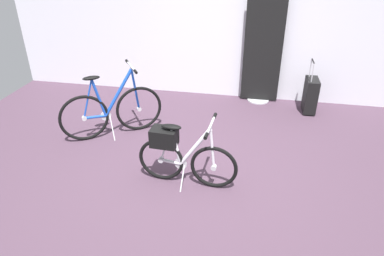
{
  "coord_description": "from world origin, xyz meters",
  "views": [
    {
      "loc": [
        0.66,
        -3.07,
        2.44
      ],
      "look_at": [
        -0.0,
        0.31,
        0.55
      ],
      "focal_mm": 32.77,
      "sensor_mm": 36.0,
      "label": 1
    }
  ],
  "objects_px": {
    "folding_bike_foreground": "(180,153)",
    "display_bike_left": "(112,111)",
    "rolling_suitcase": "(310,95)",
    "floor_banner_stand": "(262,57)"
  },
  "relations": [
    {
      "from": "folding_bike_foreground",
      "to": "display_bike_left",
      "type": "height_order",
      "value": "display_bike_left"
    },
    {
      "from": "display_bike_left",
      "to": "rolling_suitcase",
      "type": "relative_size",
      "value": 1.42
    },
    {
      "from": "rolling_suitcase",
      "to": "display_bike_left",
      "type": "bearing_deg",
      "value": -155.0
    },
    {
      "from": "folding_bike_foreground",
      "to": "display_bike_left",
      "type": "xyz_separation_m",
      "value": [
        -1.15,
        0.88,
        -0.01
      ]
    },
    {
      "from": "display_bike_left",
      "to": "floor_banner_stand",
      "type": "bearing_deg",
      "value": 38.66
    },
    {
      "from": "floor_banner_stand",
      "to": "display_bike_left",
      "type": "relative_size",
      "value": 1.43
    },
    {
      "from": "floor_banner_stand",
      "to": "rolling_suitcase",
      "type": "height_order",
      "value": "floor_banner_stand"
    },
    {
      "from": "display_bike_left",
      "to": "rolling_suitcase",
      "type": "bearing_deg",
      "value": 25.0
    },
    {
      "from": "floor_banner_stand",
      "to": "rolling_suitcase",
      "type": "distance_m",
      "value": 0.96
    },
    {
      "from": "floor_banner_stand",
      "to": "display_bike_left",
      "type": "bearing_deg",
      "value": -141.34
    }
  ]
}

